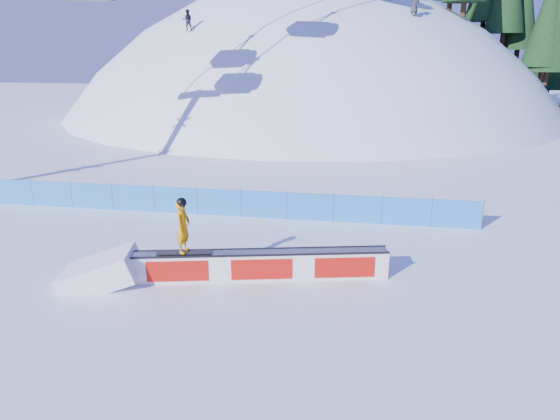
# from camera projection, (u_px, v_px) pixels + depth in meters

# --- Properties ---
(ground) EXTENTS (160.00, 160.00, 0.00)m
(ground) POSITION_uv_depth(u_px,v_px,m) (185.00, 255.00, 17.78)
(ground) COLOR white
(ground) RESTS_ON ground
(snow_hill) EXTENTS (64.00, 64.00, 64.00)m
(snow_hill) POSITION_uv_depth(u_px,v_px,m) (307.00, 256.00, 62.77)
(snow_hill) COLOR white
(snow_hill) RESTS_ON ground
(treeline) EXTENTS (23.62, 12.11, 19.34)m
(treeline) POSITION_uv_depth(u_px,v_px,m) (542.00, 21.00, 50.45)
(treeline) COLOR #342015
(treeline) RESTS_ON ground
(safety_fence) EXTENTS (22.05, 0.05, 1.30)m
(safety_fence) POSITION_uv_depth(u_px,v_px,m) (219.00, 202.00, 21.81)
(safety_fence) COLOR blue
(safety_fence) RESTS_ON ground
(rail_box) EXTENTS (7.99, 2.28, 0.97)m
(rail_box) POSITION_uv_depth(u_px,v_px,m) (262.00, 265.00, 15.83)
(rail_box) COLOR silver
(rail_box) RESTS_ON ground
(snow_ramp) EXTENTS (2.70, 2.01, 1.52)m
(snow_ramp) POSITION_uv_depth(u_px,v_px,m) (102.00, 283.00, 15.73)
(snow_ramp) COLOR white
(snow_ramp) RESTS_ON ground
(snowboarder) EXTENTS (1.74, 0.67, 1.80)m
(snowboarder) POSITION_uv_depth(u_px,v_px,m) (183.00, 226.00, 15.28)
(snowboarder) COLOR black
(snowboarder) RESTS_ON rail_box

